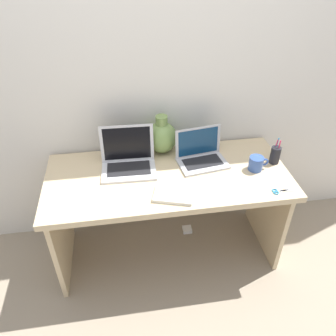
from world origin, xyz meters
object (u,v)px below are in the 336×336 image
notebook_stack (174,194)px  pen_cup (275,155)px  green_vase (162,137)px  power_brick (187,229)px  laptop_left (128,157)px  laptop_right (200,153)px  coffee_mug (256,163)px  scissors (280,191)px

notebook_stack → pen_cup: size_ratio=1.26×
green_vase → power_brick: 0.84m
laptop_left → notebook_stack: laptop_left is taller
laptop_right → green_vase: size_ratio=1.28×
pen_cup → green_vase: bearing=160.4°
laptop_right → green_vase: green_vase is taller
laptop_right → notebook_stack: size_ratio=1.53×
laptop_right → coffee_mug: bearing=-24.9°
pen_cup → scissors: (-0.08, -0.29, -0.06)m
pen_cup → coffee_mug: bearing=-159.4°
power_brick → green_vase: bearing=149.7°
laptop_right → green_vase: (-0.23, 0.16, 0.05)m
laptop_right → power_brick: (-0.05, 0.05, -0.76)m
scissors → laptop_right: bearing=135.6°
laptop_right → scissors: 0.55m
notebook_stack → coffee_mug: (0.56, 0.18, 0.04)m
coffee_mug → scissors: coffee_mug is taller
scissors → power_brick: (-0.44, 0.43, -0.70)m
power_brick → pen_cup: bearing=-15.6°
power_brick → laptop_left: bearing=-174.1°
laptop_right → scissors: bearing=-44.4°
scissors → power_brick: size_ratio=2.11×
scissors → pen_cup: bearing=73.9°
laptop_right → power_brick: bearing=135.9°
notebook_stack → laptop_right: bearing=55.0°
notebook_stack → coffee_mug: 0.58m
laptop_right → power_brick: size_ratio=4.83×
green_vase → pen_cup: (0.71, -0.25, -0.05)m
notebook_stack → laptop_left: bearing=125.8°
notebook_stack → scissors: notebook_stack is taller
notebook_stack → power_brick: bearing=64.8°
laptop_left → green_vase: 0.28m
pen_cup → power_brick: pen_cup is taller
pen_cup → power_brick: size_ratio=2.52×
laptop_right → scissors: laptop_right is taller
coffee_mug → power_brick: bearing=151.9°
laptop_left → notebook_stack: 0.42m
green_vase → notebook_stack: bearing=-89.6°
coffee_mug → power_brick: coffee_mug is taller
pen_cup → power_brick: 0.94m
green_vase → coffee_mug: 0.64m
green_vase → notebook_stack: green_vase is taller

